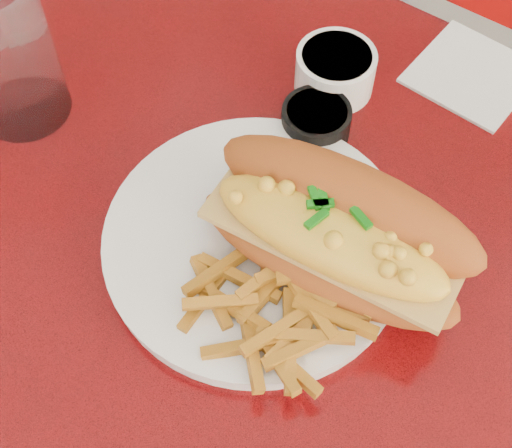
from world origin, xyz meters
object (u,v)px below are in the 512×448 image
Objects in this scene: gravy_ramekin at (335,70)px; mac_hoagie at (336,231)px; diner_table at (342,410)px; dinner_plate at (256,242)px; water_tumbler at (4,51)px; sauce_cup_left at (316,121)px; fork at (274,288)px.

mac_hoagie is at bearing -58.54° from gravy_ramekin.
dinner_plate reaches higher than diner_table.
water_tumbler is at bearing -179.48° from dinner_plate.
dinner_plate is at bearing 0.52° from water_tumbler.
gravy_ramekin reaches higher than sauce_cup_left.
fork is 1.31× the size of gravy_ramekin.
fork is at bearing -69.33° from gravy_ramekin.
water_tumbler is at bearing 61.69° from fork.
mac_hoagie is at bearing -46.73° from fork.
gravy_ramekin is at bearing 41.15° from water_tumbler.
dinner_plate is 1.74× the size of water_tumbler.
mac_hoagie is at bearing 3.80° from water_tumbler.
diner_table is 5.06× the size of mac_hoagie.
fork is (0.04, -0.03, 0.01)m from dinner_plate.
diner_table is 14.04× the size of sauce_cup_left.
sauce_cup_left is at bearing 132.82° from diner_table.
water_tumbler is at bearing 176.55° from diner_table.
diner_table is 0.22m from dinner_plate.
diner_table is 0.48m from water_tumbler.
sauce_cup_left is (-0.07, 0.17, -0.00)m from fork.
sauce_cup_left reaches higher than diner_table.
diner_table is at bearing -109.85° from fork.
sauce_cup_left is at bearing 122.22° from mac_hoagie.
mac_hoagie is 0.07m from fork.
mac_hoagie is 1.53× the size of water_tumbler.
sauce_cup_left is (0.02, -0.06, -0.01)m from gravy_ramekin.
water_tumbler reaches higher than gravy_ramekin.
fork is 0.25m from gravy_ramekin.
fork is at bearing -5.20° from water_tumbler.
diner_table is 7.73× the size of water_tumbler.
dinner_plate is 0.29m from water_tumbler.
sauce_cup_left is at bearing 101.80° from dinner_plate.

